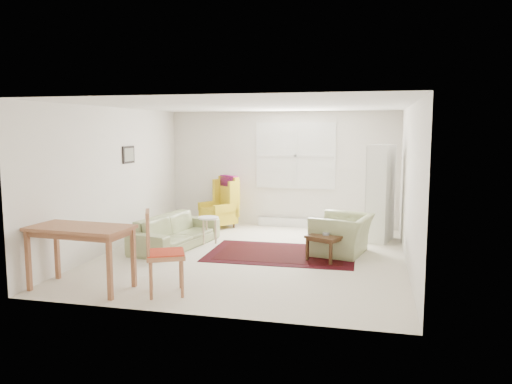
% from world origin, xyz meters
% --- Properties ---
extents(room, '(5.04, 5.54, 2.51)m').
position_xyz_m(room, '(0.02, 0.21, 1.26)').
color(room, beige).
rests_on(room, ground).
extents(rug, '(2.51, 1.64, 0.02)m').
position_xyz_m(rug, '(0.46, 0.25, 0.01)').
color(rug, black).
rests_on(rug, ground).
extents(sofa, '(1.10, 2.06, 0.79)m').
position_xyz_m(sofa, '(-1.49, 0.31, 0.39)').
color(sofa, '#8F9865').
rests_on(sofa, ground).
extents(armchair, '(1.10, 1.20, 0.80)m').
position_xyz_m(armchair, '(1.46, 0.51, 0.40)').
color(armchair, '#8F9865').
rests_on(armchair, ground).
extents(wingback_chair, '(0.93, 0.93, 1.12)m').
position_xyz_m(wingback_chair, '(-1.29, 2.20, 0.56)').
color(wingback_chair, gold).
rests_on(wingback_chair, ground).
extents(coffee_table, '(0.68, 0.68, 0.42)m').
position_xyz_m(coffee_table, '(1.23, 0.02, 0.21)').
color(coffee_table, '#3E2413').
rests_on(coffee_table, ground).
extents(stool, '(0.41, 0.41, 0.51)m').
position_xyz_m(stool, '(-1.01, 0.72, 0.25)').
color(stool, white).
rests_on(stool, ground).
extents(cabinet, '(0.56, 0.81, 1.83)m').
position_xyz_m(cabinet, '(2.10, 1.70, 0.92)').
color(cabinet, white).
rests_on(cabinet, ground).
extents(desk, '(1.38, 0.76, 0.85)m').
position_xyz_m(desk, '(-1.80, -2.20, 0.43)').
color(desk, '#A46742').
rests_on(desk, ground).
extents(desk_chair, '(0.64, 0.64, 1.10)m').
position_xyz_m(desk_chair, '(-0.62, -2.13, 0.55)').
color(desk_chair, '#A46742').
rests_on(desk_chair, ground).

